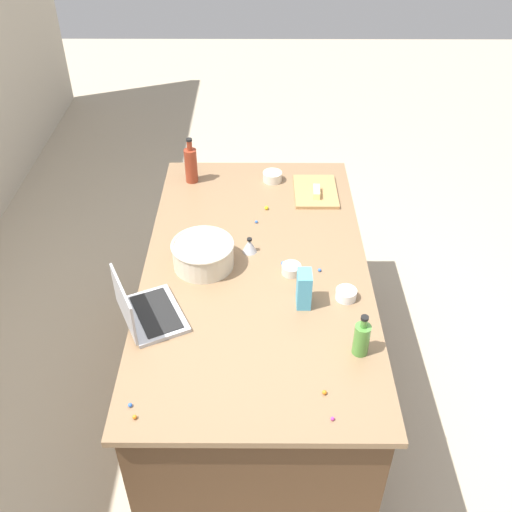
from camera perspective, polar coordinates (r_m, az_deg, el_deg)
The scene contains 22 objects.
ground_plane at distance 3.39m, azimuth 0.00°, elevation -12.72°, with size 12.00×12.00×0.00m, color #B7A88E.
island_counter at distance 3.05m, azimuth 0.00°, elevation -7.38°, with size 1.93×1.05×0.90m.
laptop at distance 2.48m, azimuth -10.82°, elevation -5.27°, with size 0.37×0.34×0.22m.
mixing_bowl_large at distance 2.71m, azimuth -5.17°, elevation 0.22°, with size 0.29×0.29×0.13m.
bottle_olive at distance 2.33m, azimuth 10.23°, elevation -7.88°, with size 0.06×0.06×0.19m.
bottle_soy at distance 3.33m, azimuth -6.35°, elevation 8.84°, with size 0.07×0.07×0.26m.
cutting_board at distance 3.27m, azimuth 5.81°, elevation 6.27°, with size 0.33×0.23×0.02m, color #AD7F4C.
butter_stick_left at distance 3.21m, azimuth 5.91°, elevation 6.24°, with size 0.11×0.04×0.04m, color #F4E58C.
ramekin_small at distance 3.35m, azimuth 1.60°, elevation 7.74°, with size 0.11×0.11×0.05m, color beige.
ramekin_medium at distance 2.69m, azimuth 3.45°, elevation -1.29°, with size 0.09×0.09×0.04m, color beige.
ramekin_wide at distance 2.58m, azimuth 8.76°, elevation -3.70°, with size 0.09×0.09×0.05m, color white.
kitchen_timer at distance 2.80m, azimuth -0.63°, elevation 1.03°, with size 0.07×0.07×0.08m.
candy_bag at distance 2.49m, azimuth 4.69°, elevation -3.21°, with size 0.09×0.06×0.17m, color #4CA5CC.
candy_0 at distance 3.11m, azimuth 1.02°, elevation 4.71°, with size 0.02×0.02×0.02m, color yellow.
candy_1 at distance 2.22m, azimuth 6.68°, elevation -13.04°, with size 0.02×0.02×0.02m, color orange.
candy_2 at distance 2.72m, azimuth 6.21°, elevation -1.37°, with size 0.02×0.02×0.02m, color blue.
candy_3 at distance 2.18m, azimuth -11.72°, elevation -15.09°, with size 0.02×0.02×0.02m, color orange.
candy_4 at distance 2.22m, azimuth -12.15°, elevation -13.99°, with size 0.02×0.02×0.02m, color blue.
candy_5 at distance 2.83m, azimuth -0.92°, elevation 0.76°, with size 0.02×0.02×0.02m, color red.
candy_6 at distance 3.01m, azimuth 0.12°, elevation 3.35°, with size 0.01×0.01×0.01m, color blue.
candy_7 at distance 2.74m, azimuth 2.68°, elevation -0.73°, with size 0.02×0.02×0.02m, color blue.
candy_8 at distance 2.15m, azimuth 7.45°, elevation -15.42°, with size 0.01×0.01×0.01m, color #CC3399.
Camera 1 is at (-2.13, -0.01, 2.63)m, focal length 41.12 mm.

